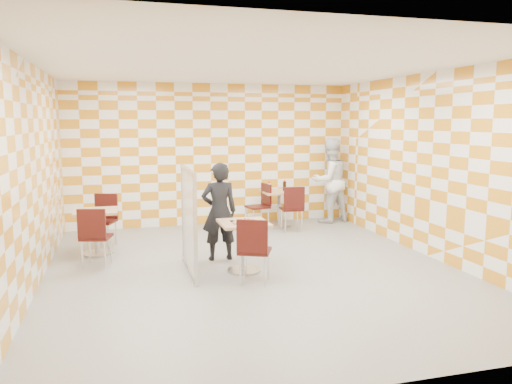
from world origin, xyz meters
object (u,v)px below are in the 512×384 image
at_px(chair_empty_near, 94,233).
at_px(sport_bottle, 269,187).
at_px(chair_main_front, 254,246).
at_px(chair_second_front, 293,205).
at_px(second_table, 279,202).
at_px(empty_table, 96,224).
at_px(main_table, 244,238).
at_px(man_dark, 219,212).
at_px(soda_bottle, 285,186).
at_px(partition, 189,220).
at_px(chair_second_side, 262,202).
at_px(man_white, 330,181).
at_px(chair_empty_far, 104,215).

xyz_separation_m(chair_empty_near, sport_bottle, (3.45, 2.26, 0.29)).
bearing_deg(chair_main_front, chair_second_front, 61.62).
relative_size(second_table, empty_table, 1.00).
relative_size(main_table, second_table, 1.00).
height_order(second_table, man_dark, man_dark).
bearing_deg(soda_bottle, partition, -130.38).
distance_m(chair_second_front, chair_empty_near, 4.05).
bearing_deg(main_table, man_dark, 106.95).
distance_m(chair_second_side, sport_bottle, 0.40).
relative_size(chair_second_side, soda_bottle, 4.02).
relative_size(chair_second_side, partition, 0.60).
height_order(man_dark, sport_bottle, man_dark).
distance_m(second_table, man_white, 1.28).
relative_size(chair_empty_far, man_dark, 0.59).
height_order(main_table, soda_bottle, soda_bottle).
relative_size(second_table, partition, 0.48).
bearing_deg(main_table, soda_bottle, 61.42).
bearing_deg(second_table, partition, -129.06).
height_order(chair_empty_far, partition, partition).
xyz_separation_m(chair_main_front, man_white, (2.72, 3.73, 0.38)).
distance_m(chair_second_front, man_white, 1.39).
distance_m(chair_main_front, man_white, 4.63).
bearing_deg(chair_empty_near, chair_empty_far, 85.62).
xyz_separation_m(second_table, chair_empty_far, (-3.53, -0.78, 0.04)).
xyz_separation_m(chair_second_front, sport_bottle, (-0.28, 0.70, 0.29)).
bearing_deg(chair_empty_far, main_table, -47.02).
bearing_deg(soda_bottle, chair_empty_far, -167.75).
height_order(chair_second_side, sport_bottle, sport_bottle).
xyz_separation_m(sport_bottle, soda_bottle, (0.32, -0.07, 0.01)).
relative_size(chair_second_front, soda_bottle, 4.02).
distance_m(main_table, empty_table, 2.66).
distance_m(main_table, partition, 0.85).
bearing_deg(partition, soda_bottle, 49.62).
bearing_deg(chair_main_front, empty_table, 133.69).
bearing_deg(chair_main_front, chair_second_side, 72.47).
bearing_deg(empty_table, sport_bottle, 23.01).
distance_m(second_table, sport_bottle, 0.39).
bearing_deg(partition, man_white, 40.22).
xyz_separation_m(chair_main_front, partition, (-0.77, 0.78, 0.25)).
xyz_separation_m(partition, sport_bottle, (2.09, 2.91, 0.05)).
bearing_deg(man_dark, second_table, -127.44).
bearing_deg(chair_second_side, chair_empty_near, -147.09).
relative_size(partition, sport_bottle, 7.75).
bearing_deg(empty_table, chair_main_front, -46.31).
relative_size(chair_empty_far, partition, 0.60).
bearing_deg(chair_empty_near, chair_second_side, 32.91).
distance_m(chair_second_side, man_dark, 2.52).
height_order(partition, man_white, man_white).
bearing_deg(man_dark, man_white, -140.82).
distance_m(chair_empty_near, sport_bottle, 4.13).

